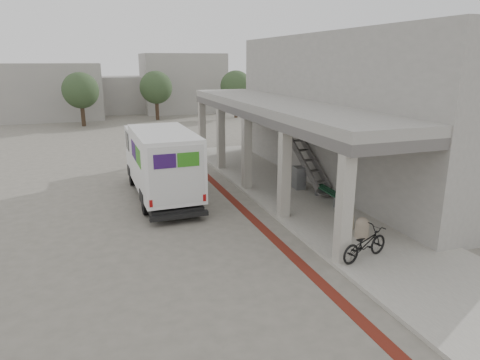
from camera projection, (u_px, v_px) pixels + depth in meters
name	position (u px, v px, depth m)	size (l,w,h in m)	color
ground	(235.00, 230.00, 15.13)	(120.00, 120.00, 0.00)	#666157
bike_lane_stripe	(242.00, 209.00, 17.27)	(0.35, 40.00, 0.01)	#5E1C12
sidewalk	(334.00, 216.00, 16.40)	(4.40, 28.00, 0.12)	gray
transit_building	(339.00, 112.00, 20.49)	(7.60, 17.00, 7.00)	gray
distant_backdrop	(103.00, 90.00, 46.05)	(28.00, 10.00, 6.50)	gray
tree_left	(81.00, 91.00, 38.07)	(3.20, 3.20, 4.80)	#38281C
tree_mid	(156.00, 88.00, 42.14)	(3.20, 3.20, 4.80)	#38281C
tree_right	(236.00, 87.00, 43.80)	(3.20, 3.20, 4.80)	#38281C
fedex_truck	(161.00, 161.00, 18.34)	(2.35, 7.19, 3.05)	black
bench	(329.00, 193.00, 17.86)	(0.50, 1.97, 0.46)	slate
bollard_near	(349.00, 220.00, 14.95)	(0.39, 0.39, 0.58)	tan
bollard_far	(362.00, 227.00, 14.19)	(0.46, 0.46, 0.69)	gray
utility_cabinet	(299.00, 178.00, 19.55)	(0.46, 0.61, 1.02)	slate
bicycle_black	(365.00, 244.00, 12.59)	(0.64, 1.83, 0.96)	black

